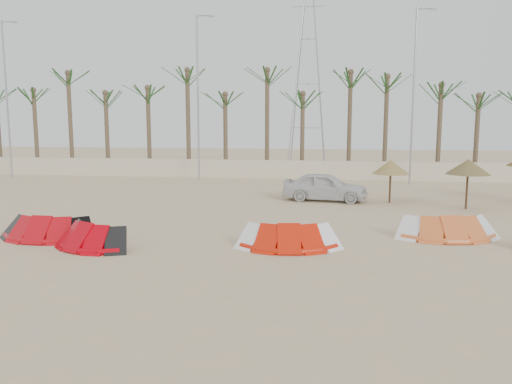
% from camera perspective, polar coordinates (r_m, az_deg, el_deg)
% --- Properties ---
extents(ground, '(120.00, 120.00, 0.00)m').
position_cam_1_polar(ground, '(14.01, -3.60, -8.73)').
color(ground, tan).
rests_on(ground, ground).
extents(boundary_wall, '(60.00, 0.30, 1.30)m').
position_cam_1_polar(boundary_wall, '(35.39, 3.76, 2.58)').
color(boundary_wall, beige).
rests_on(boundary_wall, ground).
extents(palm_line, '(52.00, 4.00, 7.70)m').
position_cam_1_polar(palm_line, '(36.75, 5.10, 11.81)').
color(palm_line, brown).
rests_on(palm_line, ground).
extents(lamp_a, '(1.25, 0.14, 11.00)m').
position_cam_1_polar(lamp_a, '(40.22, -26.56, 9.72)').
color(lamp_a, '#A5A8AD').
rests_on(lamp_a, ground).
extents(lamp_b, '(1.25, 0.14, 11.00)m').
position_cam_1_polar(lamp_b, '(34.29, -6.60, 10.93)').
color(lamp_b, '#A5A8AD').
rests_on(lamp_b, ground).
extents(lamp_c, '(1.25, 0.14, 11.00)m').
position_cam_1_polar(lamp_c, '(33.57, 17.61, 10.67)').
color(lamp_c, '#A5A8AD').
rests_on(lamp_c, ground).
extents(pylon, '(3.00, 3.00, 14.00)m').
position_cam_1_polar(pylon, '(41.35, 5.80, 2.45)').
color(pylon, '#A5A8AD').
rests_on(pylon, ground).
extents(kite_red_left, '(3.35, 1.58, 0.90)m').
position_cam_1_polar(kite_red_left, '(18.95, -22.37, -3.57)').
color(kite_red_left, '#BD0710').
rests_on(kite_red_left, ground).
extents(kite_red_mid, '(3.38, 2.44, 0.90)m').
position_cam_1_polar(kite_red_mid, '(17.17, -18.02, -4.52)').
color(kite_red_mid, '#BF000C').
rests_on(kite_red_mid, ground).
extents(kite_red_right, '(3.37, 1.82, 0.90)m').
position_cam_1_polar(kite_red_right, '(16.30, 3.84, -4.79)').
color(kite_red_right, red).
rests_on(kite_red_right, ground).
extents(kite_orange, '(3.58, 1.99, 0.90)m').
position_cam_1_polar(kite_orange, '(18.82, 20.90, -3.56)').
color(kite_orange, orange).
rests_on(kite_orange, ground).
extents(parasol_left, '(1.82, 1.82, 2.15)m').
position_cam_1_polar(parasol_left, '(25.61, 15.15, 2.78)').
color(parasol_left, '#4C331E').
rests_on(parasol_left, ground).
extents(parasol_mid, '(1.99, 1.99, 2.32)m').
position_cam_1_polar(parasol_mid, '(24.92, 23.09, 2.66)').
color(parasol_mid, '#4C331E').
rests_on(parasol_mid, ground).
extents(car, '(4.48, 2.31, 1.46)m').
position_cam_1_polar(car, '(25.74, 7.90, 0.62)').
color(car, silver).
rests_on(car, ground).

